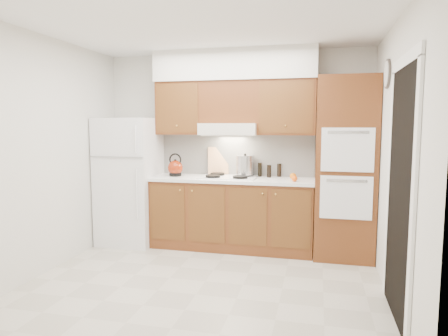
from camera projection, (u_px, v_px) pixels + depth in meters
The scene contains 26 objects.
floor at pixel (205, 281), 4.18m from camera, with size 3.60×3.60×0.00m, color beige.
ceiling at pixel (204, 25), 3.89m from camera, with size 3.60×3.60×0.00m, color white.
wall_back at pixel (235, 149), 5.49m from camera, with size 3.60×0.02×2.60m, color silver.
wall_left at pixel (50, 155), 4.45m from camera, with size 0.02×3.00×2.60m, color silver.
wall_right at pixel (395, 162), 3.62m from camera, with size 0.02×3.00×2.60m, color silver.
fridge at pixel (130, 181), 5.51m from camera, with size 0.75×0.72×1.72m, color white.
base_cabinets at pixel (232, 214), 5.28m from camera, with size 2.11×0.60×0.90m, color brown.
countertop at pixel (232, 179), 5.22m from camera, with size 2.13×0.62×0.04m, color white.
backsplash at pixel (236, 155), 5.48m from camera, with size 2.11×0.03×0.56m, color white.
oven_cabinet at pixel (345, 169), 4.87m from camera, with size 0.70×0.65×2.20m, color brown.
upper_cab_left at pixel (181, 109), 5.43m from camera, with size 0.63×0.33×0.70m, color brown.
upper_cab_right at pixel (287, 108), 5.10m from camera, with size 0.73×0.33×0.70m, color brown.
range_hood at pixel (230, 129), 5.25m from camera, with size 0.75×0.45×0.15m, color silver.
upper_cab_over_hood at pixel (231, 102), 5.27m from camera, with size 0.75×0.33×0.55m, color brown.
soffit at pixel (234, 65), 5.19m from camera, with size 2.13×0.36×0.40m, color silver.
cooktop at pixel (228, 177), 5.25m from camera, with size 0.74×0.50×0.01m, color white.
doorway at pixel (400, 195), 3.32m from camera, with size 0.02×0.90×2.10m, color black.
wall_clock at pixel (387, 74), 4.07m from camera, with size 0.30×0.30×0.02m, color #3F3833.
kettle at pixel (175, 168), 5.38m from camera, with size 0.20×0.20×0.20m, color maroon.
cutting_board at pixel (218, 160), 5.51m from camera, with size 0.28×0.02×0.37m, color tan.
stock_pot at pixel (245, 165), 5.31m from camera, with size 0.23×0.23×0.24m, color silver.
condiment_a at pixel (260, 170), 5.34m from camera, with size 0.05×0.05×0.19m, color black.
condiment_b at pixel (279, 170), 5.33m from camera, with size 0.05×0.05×0.17m, color black.
condiment_c at pixel (269, 171), 5.26m from camera, with size 0.06×0.06×0.17m, color black.
orange_near at pixel (295, 179), 4.88m from camera, with size 0.07×0.07×0.07m, color #F6590C.
orange_far at pixel (293, 176), 5.06m from camera, with size 0.08×0.08×0.08m, color orange.
Camera 1 is at (1.11, -3.87, 1.64)m, focal length 32.00 mm.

